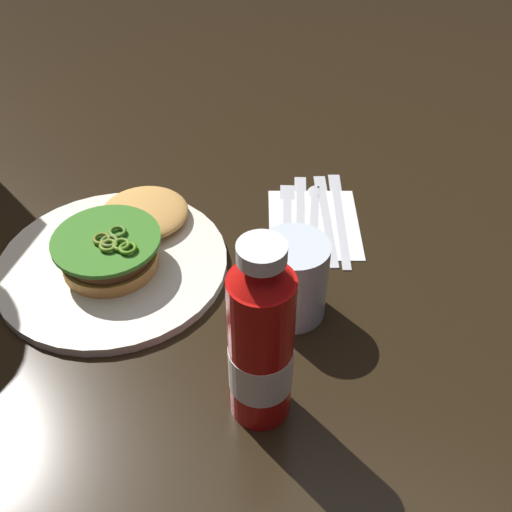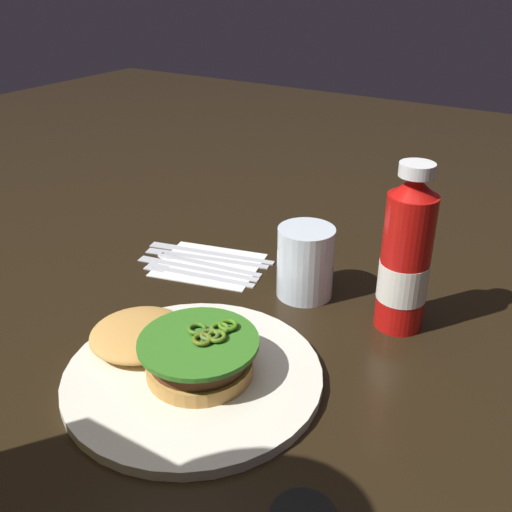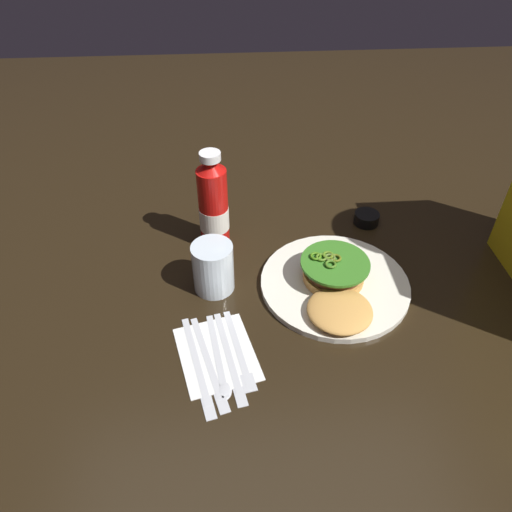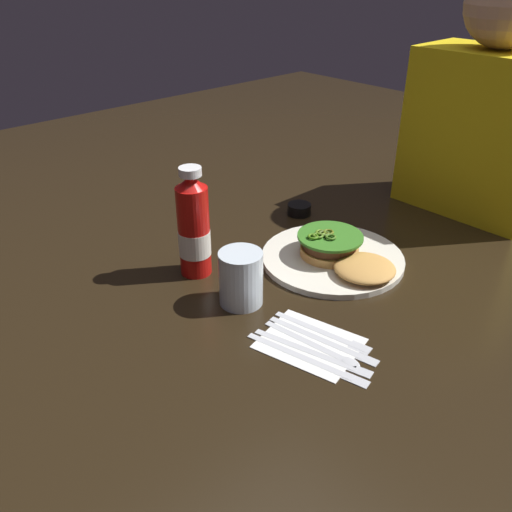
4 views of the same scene
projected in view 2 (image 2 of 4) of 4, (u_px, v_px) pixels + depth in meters
The scene contains 11 objects.
ground_plane at pixel (185, 338), 0.76m from camera, with size 3.00×3.00×0.00m, color black.
dinner_plate at pixel (193, 376), 0.68m from camera, with size 0.30×0.30×0.01m, color silver.
burger_sandwich at pixel (176, 347), 0.69m from camera, with size 0.23×0.14×0.05m.
ketchup_bottle at pixel (405, 259), 0.74m from camera, with size 0.06×0.06×0.22m.
water_glass at pixel (305, 262), 0.83m from camera, with size 0.08×0.08×0.10m, color silver.
napkin at pixel (209, 264), 0.94m from camera, with size 0.16×0.13×0.00m, color white.
table_knife at pixel (203, 250), 0.98m from camera, with size 0.22×0.07×0.00m.
steak_knife at pixel (198, 255), 0.96m from camera, with size 0.21×0.07×0.00m.
spoon_utensil at pixel (193, 259), 0.95m from camera, with size 0.19×0.04×0.00m.
butter_knife at pixel (189, 265), 0.93m from camera, with size 0.21×0.05×0.00m.
fork_utensil at pixel (189, 272), 0.91m from camera, with size 0.18×0.05×0.00m.
Camera 2 is at (-0.41, 0.48, 0.44)m, focal length 41.18 mm.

